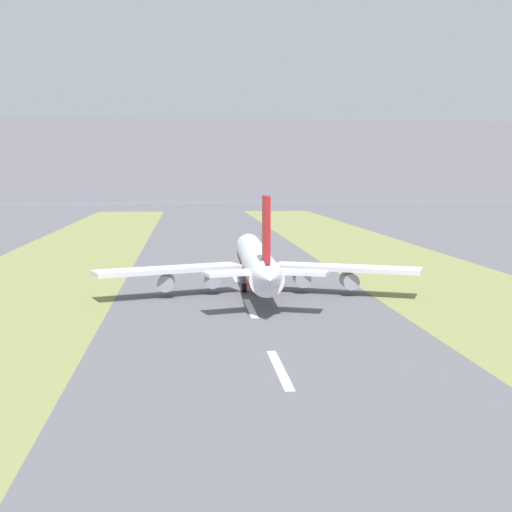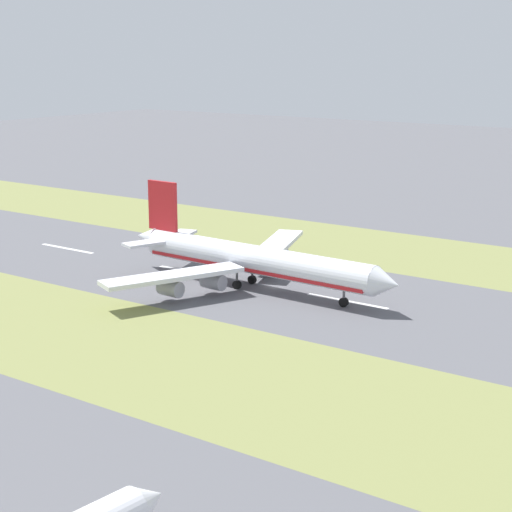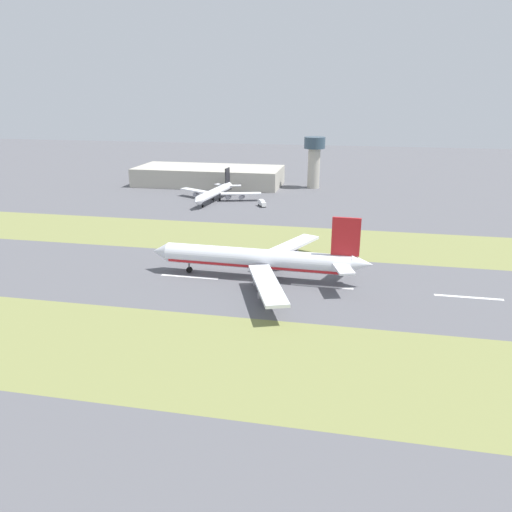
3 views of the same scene
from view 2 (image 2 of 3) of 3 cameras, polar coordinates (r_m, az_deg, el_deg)
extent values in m
plane|color=#56565B|center=(179.32, 1.10, -2.08)|extent=(800.00, 800.00, 0.00)
cube|color=olive|center=(216.92, 7.78, 0.56)|extent=(40.00, 600.00, 0.01)
cube|color=olive|center=(145.96, -8.92, -5.95)|extent=(40.00, 600.00, 0.01)
cube|color=silver|center=(219.15, -12.47, 0.49)|extent=(1.20, 18.00, 0.01)
cube|color=silver|center=(192.14, -4.37, -1.05)|extent=(1.20, 18.00, 0.01)
cube|color=silver|center=(170.33, 6.09, -3.01)|extent=(1.20, 18.00, 0.01)
cylinder|color=silver|center=(176.53, 0.00, -0.25)|extent=(7.80, 56.16, 6.00)
cone|color=silver|center=(160.61, 8.72, -1.81)|extent=(6.04, 5.19, 5.88)
cone|color=silver|center=(196.12, -7.25, 1.28)|extent=(5.29, 6.16, 5.10)
cube|color=red|center=(176.94, 0.00, -0.77)|extent=(7.43, 53.92, 0.70)
cube|color=silver|center=(194.63, 1.41, 0.78)|extent=(29.29, 15.63, 0.90)
cube|color=silver|center=(168.23, -5.56, -1.33)|extent=(28.95, 17.21, 0.90)
cylinder|color=#93939E|center=(186.67, 0.68, -0.55)|extent=(3.35, 4.90, 3.20)
cylinder|color=#93939E|center=(195.74, 1.42, 0.12)|extent=(3.35, 4.90, 3.20)
cylinder|color=#93939E|center=(172.97, -2.86, -1.71)|extent=(3.35, 4.90, 3.20)
cylinder|color=#93939E|center=(168.71, -5.73, -2.16)|extent=(3.35, 4.90, 3.20)
cube|color=red|center=(191.22, -6.24, 3.35)|extent=(1.06, 8.02, 11.00)
cube|color=silver|center=(196.63, -5.09, 1.43)|extent=(10.83, 7.01, 0.60)
cube|color=silver|center=(188.82, -7.32, 0.86)|extent=(10.90, 7.53, 0.60)
cylinder|color=#59595E|center=(165.97, 5.88, -2.55)|extent=(0.50, 0.50, 3.20)
cylinder|color=black|center=(166.42, 5.87, -3.08)|extent=(0.96, 1.83, 1.80)
cylinder|color=#59595E|center=(181.21, -0.26, -1.10)|extent=(0.50, 0.50, 3.20)
cylinder|color=black|center=(181.62, -0.26, -1.58)|extent=(0.96, 1.83, 1.80)
cylinder|color=#59595E|center=(177.24, -1.28, -1.43)|extent=(0.50, 0.50, 3.20)
cylinder|color=black|center=(177.66, -1.28, -1.93)|extent=(0.96, 1.83, 1.80)
cone|color=white|center=(89.89, -7.19, -15.82)|extent=(4.01, 4.57, 4.19)
camera|label=1|loc=(289.25, -22.56, 7.71)|focal=50.00mm
camera|label=3|loc=(305.53, 11.04, 14.28)|focal=35.00mm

